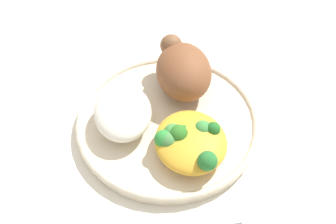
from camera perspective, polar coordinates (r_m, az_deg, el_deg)
The scene contains 5 objects.
ground_plane at distance 0.55m, azimuth 0.00°, elevation -2.07°, with size 2.00×2.00×0.00m, color white.
plate at distance 0.55m, azimuth 0.00°, elevation -1.35°, with size 0.26×0.26×0.02m.
roasted_chicken at distance 0.56m, azimuth 2.24°, elevation 6.35°, with size 0.11×0.08×0.07m.
rice_pile at distance 0.52m, azimuth -6.79°, elevation 0.04°, with size 0.10×0.08×0.04m, color white.
mac_cheese_with_broccoli at distance 0.49m, azimuth 3.20°, elevation -4.28°, with size 0.10×0.09×0.04m.
Camera 1 is at (-0.34, 0.05, 0.43)m, focal length 40.70 mm.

